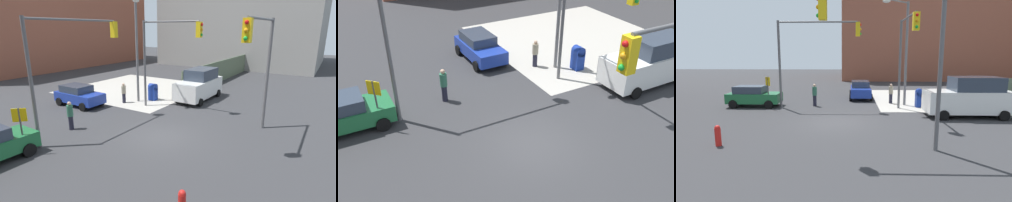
% 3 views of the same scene
% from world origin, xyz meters
% --- Properties ---
extents(ground_plane, '(120.00, 120.00, 0.00)m').
position_xyz_m(ground_plane, '(0.00, 0.00, 0.00)').
color(ground_plane, '#333335').
extents(sidewalk_corner, '(12.00, 12.00, 0.01)m').
position_xyz_m(sidewalk_corner, '(9.00, 9.00, 0.01)').
color(sidewalk_corner, '#ADA89E').
rests_on(sidewalk_corner, ground).
extents(traffic_signal_nw_corner, '(6.22, 0.36, 6.50)m').
position_xyz_m(traffic_signal_nw_corner, '(-2.10, 4.50, 4.67)').
color(traffic_signal_nw_corner, '#59595B').
rests_on(traffic_signal_nw_corner, ground).
extents(traffic_signal_ne_corner, '(0.36, 4.86, 6.50)m').
position_xyz_m(traffic_signal_ne_corner, '(4.50, 2.67, 4.59)').
color(traffic_signal_ne_corner, '#59595B').
rests_on(traffic_signal_ne_corner, ground).
extents(warning_sign_two_way, '(0.48, 0.48, 2.40)m').
position_xyz_m(warning_sign_two_way, '(-5.40, 4.27, 1.64)').
color(warning_sign_two_way, '#4C4C4C').
rests_on(warning_sign_two_way, ground).
extents(mailbox_blue, '(0.56, 0.64, 1.43)m').
position_xyz_m(mailbox_blue, '(6.20, 5.00, 0.76)').
color(mailbox_blue, navy).
rests_on(mailbox_blue, ground).
extents(sedan_green, '(4.00, 2.02, 1.62)m').
position_xyz_m(sedan_green, '(-6.77, 4.90, 0.84)').
color(sedan_green, '#1E6638').
rests_on(sedan_green, ground).
extents(coupe_blue, '(2.02, 4.04, 1.62)m').
position_xyz_m(coupe_blue, '(1.74, 9.01, 0.84)').
color(coupe_blue, '#1E389E').
rests_on(coupe_blue, ground).
extents(van_white_delivery, '(5.40, 2.32, 2.62)m').
position_xyz_m(van_white_delivery, '(8.58, 1.80, 1.28)').
color(van_white_delivery, white).
rests_on(van_white_delivery, ground).
extents(pedestrian_crossing, '(0.36, 0.36, 1.76)m').
position_xyz_m(pedestrian_crossing, '(-2.00, 5.20, 0.92)').
color(pedestrian_crossing, '#2D664C').
rests_on(pedestrian_crossing, ground).
extents(pedestrian_waiting, '(0.36, 0.36, 1.65)m').
position_xyz_m(pedestrian_waiting, '(4.20, 6.50, 0.85)').
color(pedestrian_waiting, '#9E937A').
rests_on(pedestrian_waiting, ground).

